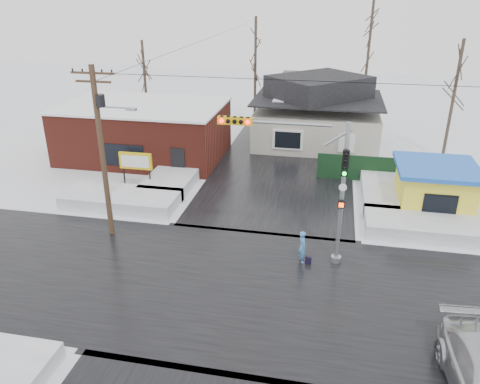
% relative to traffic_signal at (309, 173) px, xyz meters
% --- Properties ---
extents(ground, '(120.00, 120.00, 0.00)m').
position_rel_traffic_signal_xyz_m(ground, '(-2.43, -2.97, -4.54)').
color(ground, white).
rests_on(ground, ground).
extents(road_ns, '(10.00, 120.00, 0.02)m').
position_rel_traffic_signal_xyz_m(road_ns, '(-2.43, -2.97, -4.53)').
color(road_ns, black).
rests_on(road_ns, ground).
extents(road_ew, '(120.00, 10.00, 0.02)m').
position_rel_traffic_signal_xyz_m(road_ew, '(-2.43, -2.97, -4.53)').
color(road_ew, black).
rests_on(road_ew, ground).
extents(snowbank_nw, '(7.00, 3.00, 0.80)m').
position_rel_traffic_signal_xyz_m(snowbank_nw, '(-11.43, 4.03, -4.14)').
color(snowbank_nw, white).
rests_on(snowbank_nw, ground).
extents(snowbank_ne, '(7.00, 3.00, 0.80)m').
position_rel_traffic_signal_xyz_m(snowbank_ne, '(6.57, 4.03, -4.14)').
color(snowbank_ne, white).
rests_on(snowbank_ne, ground).
extents(snowbank_nside_w, '(3.00, 8.00, 0.80)m').
position_rel_traffic_signal_xyz_m(snowbank_nside_w, '(-9.43, 9.03, -4.14)').
color(snowbank_nside_w, white).
rests_on(snowbank_nside_w, ground).
extents(snowbank_nside_e, '(3.00, 8.00, 0.80)m').
position_rel_traffic_signal_xyz_m(snowbank_nside_e, '(4.57, 9.03, -4.14)').
color(snowbank_nside_e, white).
rests_on(snowbank_nside_e, ground).
extents(traffic_signal, '(6.05, 0.68, 7.00)m').
position_rel_traffic_signal_xyz_m(traffic_signal, '(0.00, 0.00, 0.00)').
color(traffic_signal, gray).
rests_on(traffic_signal, ground).
extents(utility_pole, '(3.15, 0.44, 9.00)m').
position_rel_traffic_signal_xyz_m(utility_pole, '(-10.36, 0.53, 0.57)').
color(utility_pole, '#382619').
rests_on(utility_pole, ground).
extents(brick_building, '(12.20, 8.20, 4.12)m').
position_rel_traffic_signal_xyz_m(brick_building, '(-13.43, 13.03, -2.46)').
color(brick_building, maroon).
rests_on(brick_building, ground).
extents(marquee_sign, '(2.20, 0.21, 2.55)m').
position_rel_traffic_signal_xyz_m(marquee_sign, '(-11.43, 6.53, -2.62)').
color(marquee_sign, black).
rests_on(marquee_sign, ground).
extents(house, '(10.40, 8.40, 5.76)m').
position_rel_traffic_signal_xyz_m(house, '(-0.43, 19.03, -1.92)').
color(house, beige).
rests_on(house, ground).
extents(kiosk, '(4.60, 4.60, 2.88)m').
position_rel_traffic_signal_xyz_m(kiosk, '(7.07, 7.03, -3.08)').
color(kiosk, yellow).
rests_on(kiosk, ground).
extents(fence, '(8.00, 0.12, 1.80)m').
position_rel_traffic_signal_xyz_m(fence, '(4.07, 11.03, -3.64)').
color(fence, black).
rests_on(fence, ground).
extents(tree_far_left, '(3.00, 3.00, 10.00)m').
position_rel_traffic_signal_xyz_m(tree_far_left, '(-6.43, 23.03, 3.41)').
color(tree_far_left, '#332821').
rests_on(tree_far_left, ground).
extents(tree_far_mid, '(3.00, 3.00, 12.00)m').
position_rel_traffic_signal_xyz_m(tree_far_mid, '(3.57, 25.03, 5.00)').
color(tree_far_mid, '#332821').
rests_on(tree_far_mid, ground).
extents(tree_far_right, '(3.00, 3.00, 9.00)m').
position_rel_traffic_signal_xyz_m(tree_far_right, '(9.57, 17.03, 2.62)').
color(tree_far_right, '#332821').
rests_on(tree_far_right, ground).
extents(tree_far_west, '(3.00, 3.00, 8.00)m').
position_rel_traffic_signal_xyz_m(tree_far_west, '(-16.43, 21.03, 1.82)').
color(tree_far_west, '#332821').
rests_on(tree_far_west, ground).
extents(pedestrian, '(0.60, 0.71, 1.65)m').
position_rel_traffic_signal_xyz_m(pedestrian, '(-0.07, -0.30, -3.71)').
color(pedestrian, '#4684C6').
rests_on(pedestrian, ground).
extents(shopping_bag, '(0.30, 0.20, 0.35)m').
position_rel_traffic_signal_xyz_m(shopping_bag, '(0.25, -0.42, -4.36)').
color(shopping_bag, black).
rests_on(shopping_bag, ground).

